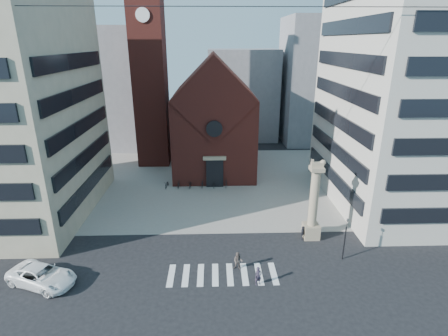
{
  "coord_description": "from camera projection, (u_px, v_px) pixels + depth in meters",
  "views": [
    {
      "loc": [
        -0.13,
        -28.86,
        19.49
      ],
      "look_at": [
        1.02,
        8.0,
        6.07
      ],
      "focal_mm": 28.0,
      "sensor_mm": 36.0,
      "label": 1
    }
  ],
  "objects": [
    {
      "name": "building_right",
      "position": [
        422.0,
        73.0,
        40.28
      ],
      "size": [
        18.0,
        22.0,
        32.0
      ],
      "primitive_type": "cube",
      "color": "#B9B5A8",
      "rests_on": "ground"
    },
    {
      "name": "scooter_2",
      "position": [
        191.0,
        184.0,
        49.2
      ],
      "size": [
        0.81,
        1.89,
        0.97
      ],
      "primitive_type": "imported",
      "rotation": [
        0.0,
        0.0,
        -0.1
      ],
      "color": "black",
      "rests_on": "piazza"
    },
    {
      "name": "traffic_light",
      "position": [
        345.0,
        238.0,
        32.41
      ],
      "size": [
        0.13,
        0.16,
        4.3
      ],
      "color": "black",
      "rests_on": "ground"
    },
    {
      "name": "bg_block_right",
      "position": [
        323.0,
        81.0,
        69.77
      ],
      "size": [
        16.0,
        14.0,
        24.0
      ],
      "primitive_type": "cube",
      "color": "gray",
      "rests_on": "ground"
    },
    {
      "name": "zebra_crossing",
      "position": [
        223.0,
        274.0,
        30.97
      ],
      "size": [
        10.2,
        3.2,
        0.01
      ],
      "primitive_type": null,
      "color": "white",
      "rests_on": "ground"
    },
    {
      "name": "bg_block_left",
      "position": [
        109.0,
        88.0,
        66.99
      ],
      "size": [
        16.0,
        14.0,
        22.0
      ],
      "primitive_type": "cube",
      "color": "gray",
      "rests_on": "ground"
    },
    {
      "name": "white_car",
      "position": [
        42.0,
        276.0,
        29.5
      ],
      "size": [
        6.51,
        4.69,
        1.65
      ],
      "primitive_type": "imported",
      "rotation": [
        0.0,
        0.0,
        1.2
      ],
      "color": "white",
      "rests_on": "ground"
    },
    {
      "name": "piazza",
      "position": [
        215.0,
        181.0,
        51.61
      ],
      "size": [
        46.0,
        30.0,
        0.05
      ],
      "primitive_type": "cube",
      "color": "gray",
      "rests_on": "ground"
    },
    {
      "name": "ground",
      "position": [
        216.0,
        255.0,
        33.78
      ],
      "size": [
        120.0,
        120.0,
        0.0
      ],
      "primitive_type": "plane",
      "color": "black",
      "rests_on": "ground"
    },
    {
      "name": "church",
      "position": [
        214.0,
        119.0,
        54.56
      ],
      "size": [
        12.0,
        16.65,
        18.0
      ],
      "color": "maroon",
      "rests_on": "ground"
    },
    {
      "name": "scooter_5",
      "position": [
        226.0,
        183.0,
        49.33
      ],
      "size": [
        0.67,
        1.82,
        1.07
      ],
      "primitive_type": "imported",
      "rotation": [
        0.0,
        0.0,
        -0.1
      ],
      "color": "black",
      "rests_on": "piazza"
    },
    {
      "name": "pedestrian_0",
      "position": [
        258.0,
        276.0,
        29.43
      ],
      "size": [
        0.72,
        0.6,
        1.69
      ],
      "primitive_type": "imported",
      "rotation": [
        0.0,
        0.0,
        0.38
      ],
      "color": "#332A3B",
      "rests_on": "ground"
    },
    {
      "name": "scooter_1",
      "position": [
        179.0,
        184.0,
        49.13
      ],
      "size": [
        0.67,
        1.82,
        1.07
      ],
      "primitive_type": "imported",
      "rotation": [
        0.0,
        0.0,
        -0.1
      ],
      "color": "black",
      "rests_on": "piazza"
    },
    {
      "name": "scooter_0",
      "position": [
        167.0,
        184.0,
        49.1
      ],
      "size": [
        0.81,
        1.89,
        0.97
      ],
      "primitive_type": "imported",
      "rotation": [
        0.0,
        0.0,
        -0.1
      ],
      "color": "black",
      "rests_on": "piazza"
    },
    {
      "name": "bg_block_mid",
      "position": [
        242.0,
        94.0,
        73.14
      ],
      "size": [
        14.0,
        12.0,
        18.0
      ],
      "primitive_type": "cube",
      "color": "gray",
      "rests_on": "ground"
    },
    {
      "name": "campanile",
      "position": [
        149.0,
        67.0,
        54.39
      ],
      "size": [
        5.5,
        5.5,
        31.2
      ],
      "color": "maroon",
      "rests_on": "ground"
    },
    {
      "name": "scooter_4",
      "position": [
        214.0,
        184.0,
        49.3
      ],
      "size": [
        0.81,
        1.89,
        0.97
      ],
      "primitive_type": "imported",
      "rotation": [
        0.0,
        0.0,
        -0.1
      ],
      "color": "black",
      "rests_on": "piazza"
    },
    {
      "name": "lion_column",
      "position": [
        313.0,
        208.0,
        35.71
      ],
      "size": [
        1.63,
        1.6,
        8.68
      ],
      "color": "gray",
      "rests_on": "ground"
    },
    {
      "name": "pedestrian_1",
      "position": [
        238.0,
        261.0,
        31.43
      ],
      "size": [
        0.98,
        0.85,
        1.71
      ],
      "primitive_type": "imported",
      "rotation": [
        0.0,
        0.0,
        -0.28
      ],
      "color": "#574B45",
      "rests_on": "ground"
    },
    {
      "name": "pedestrian_2",
      "position": [
        302.0,
        233.0,
        36.15
      ],
      "size": [
        0.72,
        0.99,
        1.56
      ],
      "primitive_type": "imported",
      "rotation": [
        0.0,
        0.0,
        1.15
      ],
      "color": "#25262D",
      "rests_on": "ground"
    },
    {
      "name": "scooter_3",
      "position": [
        203.0,
        184.0,
        49.23
      ],
      "size": [
        0.67,
        1.82,
        1.07
      ],
      "primitive_type": "imported",
      "rotation": [
        0.0,
        0.0,
        -0.1
      ],
      "color": "black",
      "rests_on": "piazza"
    }
  ]
}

